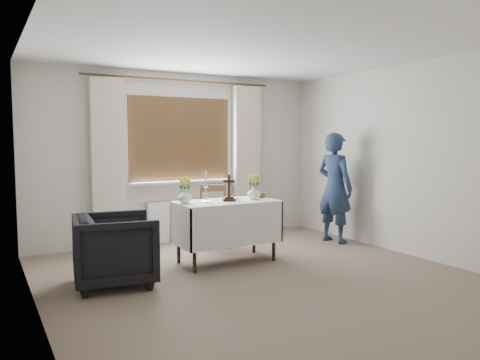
% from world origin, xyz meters
% --- Properties ---
extents(ground, '(5.00, 5.00, 0.00)m').
position_xyz_m(ground, '(0.00, 0.00, 0.00)').
color(ground, '#85705C').
rests_on(ground, ground).
extents(altar_table, '(1.24, 0.64, 0.76)m').
position_xyz_m(altar_table, '(-0.01, 0.98, 0.38)').
color(altar_table, white).
rests_on(altar_table, ground).
extents(wooden_chair, '(0.51, 0.51, 0.88)m').
position_xyz_m(wooden_chair, '(0.22, 1.80, 0.44)').
color(wooden_chair, '#52321C').
rests_on(wooden_chair, ground).
extents(armchair, '(0.93, 0.91, 0.75)m').
position_xyz_m(armchair, '(-1.45, 0.74, 0.37)').
color(armchair, black).
rests_on(armchair, ground).
extents(person, '(0.49, 0.65, 1.62)m').
position_xyz_m(person, '(1.90, 1.21, 0.81)').
color(person, navy).
rests_on(person, ground).
extents(radiator, '(1.10, 0.10, 0.60)m').
position_xyz_m(radiator, '(0.00, 2.42, 0.30)').
color(radiator, silver).
rests_on(radiator, ground).
extents(wooden_cross, '(0.18, 0.16, 0.33)m').
position_xyz_m(wooden_cross, '(0.01, 0.96, 0.92)').
color(wooden_cross, black).
rests_on(wooden_cross, altar_table).
extents(candlestick_left, '(0.14, 0.14, 0.38)m').
position_xyz_m(candlestick_left, '(-0.28, 1.01, 0.95)').
color(candlestick_left, white).
rests_on(candlestick_left, altar_table).
extents(candlestick_right, '(0.12, 0.12, 0.38)m').
position_xyz_m(candlestick_right, '(0.15, 1.02, 0.95)').
color(candlestick_right, white).
rests_on(candlestick_right, altar_table).
extents(flower_vase_left, '(0.18, 0.18, 0.17)m').
position_xyz_m(flower_vase_left, '(-0.54, 1.04, 0.84)').
color(flower_vase_left, white).
rests_on(flower_vase_left, altar_table).
extents(flower_vase_right, '(0.18, 0.18, 0.17)m').
position_xyz_m(flower_vase_right, '(0.35, 0.93, 0.85)').
color(flower_vase_right, white).
rests_on(flower_vase_right, altar_table).
extents(wicker_basket, '(0.19, 0.19, 0.07)m').
position_xyz_m(wicker_basket, '(0.51, 1.09, 0.80)').
color(wicker_basket, brown).
rests_on(wicker_basket, altar_table).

